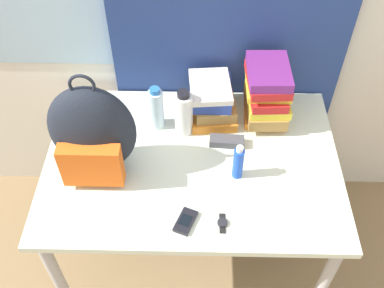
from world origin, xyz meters
TOP-DOWN VIEW (x-y plane):
  - curtain_blue at (0.16, 0.89)m, footprint 1.06×0.04m
  - desk at (0.00, 0.43)m, footprint 1.24×0.86m
  - backpack at (-0.38, 0.39)m, footprint 0.34×0.22m
  - book_stack_left at (0.08, 0.71)m, footprint 0.22×0.26m
  - book_stack_center at (0.32, 0.71)m, footprint 0.20×0.28m
  - water_bottle at (-0.16, 0.63)m, footprint 0.07×0.07m
  - sports_bottle at (-0.04, 0.60)m, footprint 0.08×0.08m
  - sunscreen_bottle at (0.19, 0.35)m, footprint 0.04×0.04m
  - cell_phone at (-0.02, 0.12)m, footprint 0.10×0.12m
  - sunglasses_case at (0.15, 0.52)m, footprint 0.15×0.07m
  - wristwatch at (0.12, 0.12)m, footprint 0.04×0.09m

SIDE VIEW (x-z plane):
  - desk at x=0.00m, z-range 0.30..1.08m
  - wristwatch at x=0.12m, z-range 0.77..0.79m
  - cell_phone at x=-0.02m, z-range 0.78..0.79m
  - sunglasses_case at x=0.15m, z-range 0.78..0.81m
  - sunscreen_bottle at x=0.19m, z-range 0.77..0.94m
  - book_stack_left at x=0.08m, z-range 0.77..0.95m
  - water_bottle at x=-0.16m, z-range 0.77..0.99m
  - sports_bottle at x=-0.04m, z-range 0.77..1.00m
  - book_stack_center at x=0.32m, z-range 0.77..1.06m
  - backpack at x=-0.38m, z-range 0.74..1.22m
  - curtain_blue at x=0.16m, z-range 0.00..2.50m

